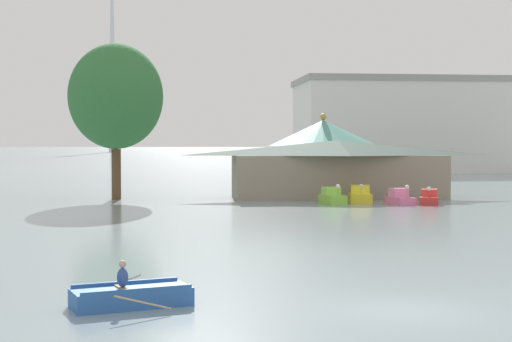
# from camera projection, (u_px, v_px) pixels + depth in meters

# --- Properties ---
(ground_plane) EXTENTS (2000.00, 2000.00, 0.00)m
(ground_plane) POSITION_uv_depth(u_px,v_px,m) (406.00, 311.00, 22.05)
(ground_plane) COLOR gray
(rowboat_with_rower) EXTENTS (3.64, 3.38, 1.36)m
(rowboat_with_rower) POSITION_uv_depth(u_px,v_px,m) (131.00, 296.00, 22.63)
(rowboat_with_rower) COLOR #2D60AD
(rowboat_with_rower) RESTS_ON ground
(pedal_boat_lime) EXTENTS (1.84, 2.83, 1.59)m
(pedal_boat_lime) POSITION_uv_depth(u_px,v_px,m) (332.00, 197.00, 60.72)
(pedal_boat_lime) COLOR #8CCC3F
(pedal_boat_lime) RESTS_ON ground
(pedal_boat_yellow) EXTENTS (2.16, 3.20, 1.55)m
(pedal_boat_yellow) POSITION_uv_depth(u_px,v_px,m) (360.00, 196.00, 62.30)
(pedal_boat_yellow) COLOR yellow
(pedal_boat_yellow) RESTS_ON ground
(pedal_boat_pink) EXTENTS (2.00, 2.69, 1.56)m
(pedal_boat_pink) POSITION_uv_depth(u_px,v_px,m) (400.00, 198.00, 60.39)
(pedal_boat_pink) COLOR pink
(pedal_boat_pink) RESTS_ON ground
(pedal_boat_red) EXTENTS (2.33, 3.27, 1.43)m
(pedal_boat_red) POSITION_uv_depth(u_px,v_px,m) (429.00, 198.00, 60.65)
(pedal_boat_red) COLOR red
(pedal_boat_red) RESTS_ON ground
(boathouse) EXTENTS (19.44, 7.00, 4.98)m
(boathouse) POSITION_uv_depth(u_px,v_px,m) (338.00, 168.00, 67.76)
(boathouse) COLOR gray
(boathouse) RESTS_ON ground
(green_roof_pavilion) EXTENTS (11.65, 11.65, 7.86)m
(green_roof_pavilion) POSITION_uv_depth(u_px,v_px,m) (323.00, 148.00, 82.50)
(green_roof_pavilion) COLOR brown
(green_roof_pavilion) RESTS_ON ground
(shoreline_tree_tall_left) EXTENTS (7.95, 7.95, 13.09)m
(shoreline_tree_tall_left) POSITION_uv_depth(u_px,v_px,m) (116.00, 97.00, 65.78)
(shoreline_tree_tall_left) COLOR brown
(shoreline_tree_tall_left) RESTS_ON ground
(background_building_block) EXTENTS (34.79, 17.79, 15.43)m
(background_building_block) POSITION_uv_depth(u_px,v_px,m) (402.00, 125.00, 130.27)
(background_building_block) COLOR silver
(background_building_block) RESTS_ON ground
(distant_broadcast_tower) EXTENTS (6.70, 6.70, 168.73)m
(distant_broadcast_tower) POSITION_uv_depth(u_px,v_px,m) (112.00, 22.00, 416.92)
(distant_broadcast_tower) COLOR silver
(distant_broadcast_tower) RESTS_ON ground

